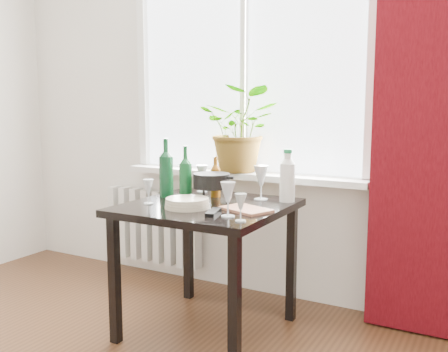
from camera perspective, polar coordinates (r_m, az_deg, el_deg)
The scene contains 19 objects.
window at distance 3.38m, azimuth 2.47°, elevation 13.44°, with size 1.72×0.08×1.62m.
windowsill at distance 3.33m, azimuth 1.86°, elevation 0.15°, with size 1.72×0.20×0.04m.
curtain at distance 2.93m, azimuth 21.70°, elevation 7.77°, with size 0.50×0.12×2.56m.
radiator at distance 3.83m, azimuth -8.07°, elevation -5.67°, with size 0.80×0.10×0.55m.
table at distance 2.80m, azimuth -1.93°, elevation -5.06°, with size 0.85×0.85×0.74m.
potted_plant at distance 3.30m, azimuth 2.01°, elevation 5.37°, with size 0.51×0.44×0.57m, color #2E651B.
wine_bottle_left at distance 2.98m, azimuth -6.63°, elevation 1.01°, with size 0.08×0.08×0.36m, color #0B3A1C, non-canonical shape.
wine_bottle_right at distance 2.89m, azimuth -4.42°, elevation 0.39°, with size 0.07×0.07×0.32m, color #0D441D, non-canonical shape.
bottle_amber at distance 2.97m, azimuth -0.99°, elevation -0.05°, with size 0.06×0.06×0.25m, color brown, non-canonical shape.
cleaning_bottle at distance 2.84m, azimuth 7.26°, elevation 0.12°, with size 0.09×0.09×0.31m, color silver, non-canonical shape.
wineglass_front_right at distance 2.44m, azimuth 0.45°, elevation -2.65°, with size 0.08×0.08×0.18m, color silver, non-canonical shape.
wineglass_far_right at distance 2.34m, azimuth 1.92°, elevation -3.60°, with size 0.06×0.06×0.14m, color silver, non-canonical shape.
wineglass_back_center at distance 2.89m, azimuth 4.24°, elevation -0.70°, with size 0.09×0.09×0.21m, color silver, non-canonical shape.
wineglass_back_left at distance 3.15m, azimuth -2.53°, elevation -0.26°, with size 0.07×0.07×0.17m, color silver, non-canonical shape.
wineglass_front_left at distance 2.79m, azimuth -8.65°, elevation -1.76°, with size 0.06×0.06×0.14m, color silver, non-canonical shape.
plate_stack at distance 2.67m, azimuth -4.22°, elevation -3.10°, with size 0.24×0.24×0.05m, color beige.
fondue_pot at distance 2.83m, azimuth -1.44°, elevation -1.32°, with size 0.24×0.21×0.16m, color black, non-canonical shape.
tv_remote at distance 2.52m, azimuth -1.23°, elevation -4.14°, with size 0.05×0.16×0.02m, color black.
cutting_board at distance 2.60m, azimuth 2.52°, elevation -3.83°, with size 0.26×0.17×0.01m, color #A9694C.
Camera 1 is at (1.49, -0.79, 1.28)m, focal length 40.00 mm.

